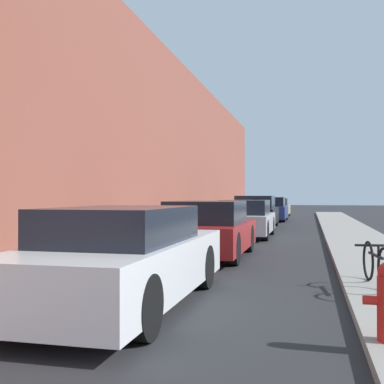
{
  "coord_description": "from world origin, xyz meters",
  "views": [
    {
      "loc": [
        1.4,
        1.53,
        1.47
      ],
      "look_at": [
        -0.75,
        10.32,
        1.53
      ],
      "focal_mm": 44.98,
      "sensor_mm": 36.0,
      "label": 1
    }
  ],
  "objects_px": {
    "parked_car_champagne": "(275,208)",
    "bicycle": "(376,264)",
    "parked_car_white": "(126,258)",
    "parked_car_black": "(256,212)",
    "parked_car_navy": "(270,210)",
    "parked_car_red": "(208,230)",
    "parked_car_silver": "(246,219)"
  },
  "relations": [
    {
      "from": "bicycle",
      "to": "parked_car_navy",
      "type": "bearing_deg",
      "value": 92.11
    },
    {
      "from": "parked_car_black",
      "to": "parked_car_navy",
      "type": "xyz_separation_m",
      "value": [
        0.18,
        5.83,
        -0.04
      ]
    },
    {
      "from": "parked_car_black",
      "to": "parked_car_champagne",
      "type": "relative_size",
      "value": 0.95
    },
    {
      "from": "parked_car_silver",
      "to": "bicycle",
      "type": "height_order",
      "value": "parked_car_silver"
    },
    {
      "from": "parked_car_white",
      "to": "bicycle",
      "type": "distance_m",
      "value": 3.72
    },
    {
      "from": "parked_car_champagne",
      "to": "bicycle",
      "type": "distance_m",
      "value": 26.68
    },
    {
      "from": "parked_car_white",
      "to": "parked_car_black",
      "type": "xyz_separation_m",
      "value": [
        -0.04,
        16.17,
        0.05
      ]
    },
    {
      "from": "parked_car_black",
      "to": "parked_car_champagne",
      "type": "bearing_deg",
      "value": 89.66
    },
    {
      "from": "parked_car_white",
      "to": "parked_car_silver",
      "type": "bearing_deg",
      "value": 89.07
    },
    {
      "from": "parked_car_navy",
      "to": "bicycle",
      "type": "xyz_separation_m",
      "value": [
        3.18,
        -20.33,
        -0.21
      ]
    },
    {
      "from": "parked_car_black",
      "to": "parked_car_champagne",
      "type": "distance_m",
      "value": 11.97
    },
    {
      "from": "parked_car_navy",
      "to": "bicycle",
      "type": "height_order",
      "value": "parked_car_navy"
    },
    {
      "from": "parked_car_white",
      "to": "parked_car_silver",
      "type": "xyz_separation_m",
      "value": [
        0.18,
        10.92,
        -0.01
      ]
    },
    {
      "from": "parked_car_white",
      "to": "parked_car_red",
      "type": "xyz_separation_m",
      "value": [
        0.01,
        5.22,
        0.0
      ]
    },
    {
      "from": "parked_car_red",
      "to": "parked_car_black",
      "type": "distance_m",
      "value": 10.95
    },
    {
      "from": "parked_car_silver",
      "to": "parked_car_black",
      "type": "relative_size",
      "value": 0.99
    },
    {
      "from": "parked_car_red",
      "to": "bicycle",
      "type": "bearing_deg",
      "value": -47.03
    },
    {
      "from": "parked_car_black",
      "to": "parked_car_champagne",
      "type": "xyz_separation_m",
      "value": [
        0.07,
        11.97,
        -0.08
      ]
    },
    {
      "from": "parked_car_black",
      "to": "parked_car_navy",
      "type": "bearing_deg",
      "value": 88.2
    },
    {
      "from": "parked_car_champagne",
      "to": "parked_car_navy",
      "type": "bearing_deg",
      "value": -88.96
    },
    {
      "from": "parked_car_red",
      "to": "parked_car_champagne",
      "type": "xyz_separation_m",
      "value": [
        0.02,
        22.92,
        -0.04
      ]
    },
    {
      "from": "parked_car_white",
      "to": "parked_car_navy",
      "type": "height_order",
      "value": "parked_car_navy"
    },
    {
      "from": "parked_car_white",
      "to": "parked_car_red",
      "type": "height_order",
      "value": "parked_car_red"
    },
    {
      "from": "parked_car_silver",
      "to": "parked_car_navy",
      "type": "xyz_separation_m",
      "value": [
        -0.04,
        11.08,
        0.02
      ]
    },
    {
      "from": "parked_car_red",
      "to": "parked_car_black",
      "type": "height_order",
      "value": "parked_car_black"
    },
    {
      "from": "parked_car_white",
      "to": "parked_car_champagne",
      "type": "distance_m",
      "value": 28.14
    },
    {
      "from": "parked_car_red",
      "to": "parked_car_navy",
      "type": "relative_size",
      "value": 0.93
    },
    {
      "from": "parked_car_red",
      "to": "parked_car_champagne",
      "type": "height_order",
      "value": "parked_car_red"
    },
    {
      "from": "bicycle",
      "to": "parked_car_silver",
      "type": "bearing_deg",
      "value": 101.99
    },
    {
      "from": "parked_car_white",
      "to": "parked_car_red",
      "type": "distance_m",
      "value": 5.22
    },
    {
      "from": "parked_car_navy",
      "to": "bicycle",
      "type": "bearing_deg",
      "value": -81.11
    },
    {
      "from": "parked_car_silver",
      "to": "parked_car_black",
      "type": "height_order",
      "value": "parked_car_black"
    }
  ]
}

